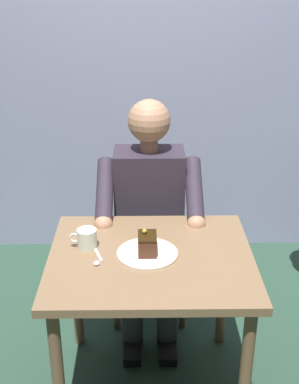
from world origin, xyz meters
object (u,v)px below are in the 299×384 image
cake_slice (147,244)px  dessert_spoon (97,259)px  dining_table (151,275)px  coffee_cup (87,238)px  seated_person (149,216)px  chair (149,228)px

cake_slice → dessert_spoon: (0.21, 0.04, -0.05)m
dining_table → coffee_cup: coffee_cup is taller
seated_person → chair: bearing=-90.0°
coffee_cup → dessert_spoon: size_ratio=0.85×
seated_person → coffee_cup: size_ratio=10.32×
dining_table → dessert_spoon: (0.22, 0.03, 0.10)m
dining_table → chair: chair is taller
cake_slice → dessert_spoon: bearing=11.1°
cake_slice → dining_table: bearing=147.7°
chair → cake_slice: (0.01, 0.67, 0.28)m
chair → dessert_spoon: bearing=72.4°
cake_slice → seated_person: bearing=-91.7°
cake_slice → dessert_spoon: size_ratio=0.77×
chair → cake_slice: 0.73m
dining_table → dessert_spoon: bearing=8.0°
dining_table → chair: (0.00, -0.68, -0.13)m
dining_table → dessert_spoon: dessert_spoon is taller
dining_table → seated_person: bearing=-90.0°
seated_person → dessert_spoon: (0.22, 0.54, 0.08)m
dining_table → coffee_cup: size_ratio=7.19×
chair → dessert_spoon: chair is taller
seated_person → coffee_cup: bearing=57.5°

